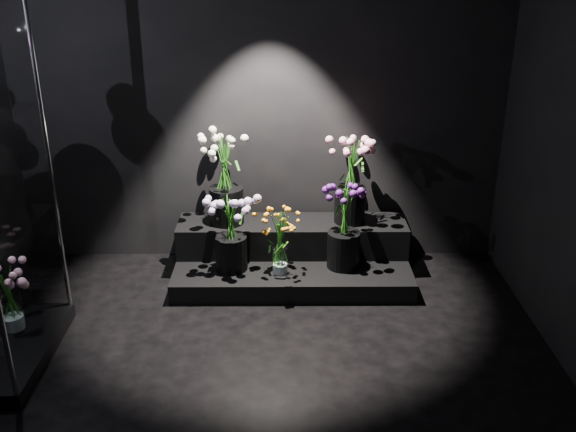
{
  "coord_description": "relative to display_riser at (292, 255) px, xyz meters",
  "views": [
    {
      "loc": [
        0.2,
        -3.11,
        2.5
      ],
      "look_at": [
        0.23,
        1.2,
        0.7
      ],
      "focal_mm": 40.0,
      "sensor_mm": 36.0,
      "label": 1
    }
  ],
  "objects": [
    {
      "name": "bouquet_cream_roses",
      "position": [
        -0.53,
        0.11,
        0.66
      ],
      "size": [
        0.41,
        0.41,
        0.75
      ],
      "rotation": [
        0.0,
        0.0,
        0.05
      ],
      "color": "black",
      "rests_on": "display_riser"
    },
    {
      "name": "bouquet_lilac",
      "position": [
        -0.48,
        -0.22,
        0.33
      ],
      "size": [
        0.47,
        0.47,
        0.62
      ],
      "rotation": [
        0.0,
        0.0,
        0.43
      ],
      "color": "black",
      "rests_on": "display_riser"
    },
    {
      "name": "wall_back",
      "position": [
        -0.26,
        0.38,
        1.23
      ],
      "size": [
        4.0,
        0.0,
        4.0
      ],
      "primitive_type": "plane",
      "rotation": [
        1.57,
        0.0,
        0.0
      ],
      "color": "black",
      "rests_on": "floor"
    },
    {
      "name": "bouquet_case_base_pink",
      "position": [
        -1.9,
        -0.99,
        0.2
      ],
      "size": [
        0.44,
        0.44,
        0.49
      ],
      "rotation": [
        0.0,
        0.0,
        -0.39
      ],
      "color": "white",
      "rests_on": "display_case"
    },
    {
      "name": "bouquet_pink_roses",
      "position": [
        0.47,
        0.12,
        0.64
      ],
      "size": [
        0.41,
        0.41,
        0.73
      ],
      "rotation": [
        0.0,
        0.0,
        0.23
      ],
      "color": "black",
      "rests_on": "display_riser"
    },
    {
      "name": "display_riser",
      "position": [
        0.0,
        0.0,
        0.0
      ],
      "size": [
        1.88,
        0.84,
        0.42
      ],
      "color": "black",
      "rests_on": "floor"
    },
    {
      "name": "bouquet_purple",
      "position": [
        0.4,
        -0.18,
        0.34
      ],
      "size": [
        0.37,
        0.37,
        0.68
      ],
      "rotation": [
        0.0,
        0.0,
        -0.34
      ],
      "color": "black",
      "rests_on": "display_riser"
    },
    {
      "name": "bouquet_orange_bells",
      "position": [
        -0.1,
        -0.28,
        0.25
      ],
      "size": [
        0.36,
        0.36,
        0.51
      ],
      "rotation": [
        0.0,
        0.0,
        -0.39
      ],
      "color": "white",
      "rests_on": "display_riser"
    },
    {
      "name": "floor",
      "position": [
        -0.26,
        -1.62,
        -0.17
      ],
      "size": [
        4.0,
        4.0,
        0.0
      ],
      "primitive_type": "plane",
      "color": "black",
      "rests_on": "ground"
    }
  ]
}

